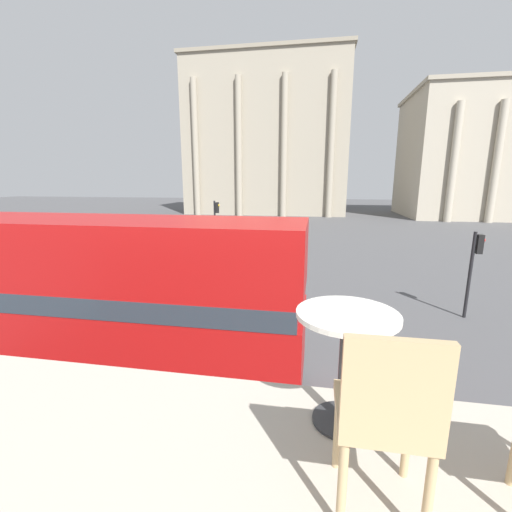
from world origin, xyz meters
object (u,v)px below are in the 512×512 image
at_px(cafe_chair_0, 385,413).
at_px(pedestrian_olive, 288,230).
at_px(double_decker_bus, 98,294).
at_px(plaza_building_left, 267,138).
at_px(traffic_light_mid, 216,221).
at_px(traffic_light_near, 474,262).
at_px(pedestrian_yellow, 252,233).
at_px(cafe_dining_table, 346,343).

xyz_separation_m(cafe_chair_0, pedestrian_olive, (-2.66, 27.49, -3.10)).
xyz_separation_m(double_decker_bus, plaza_building_left, (-2.87, 48.48, 9.31)).
bearing_deg(traffic_light_mid, pedestrian_olive, 58.30).
distance_m(plaza_building_left, traffic_light_near, 45.53).
height_order(traffic_light_near, pedestrian_yellow, traffic_light_near).
distance_m(double_decker_bus, cafe_chair_0, 8.26).
relative_size(plaza_building_left, traffic_light_near, 7.64).
relative_size(double_decker_bus, cafe_chair_0, 11.11).
bearing_deg(pedestrian_olive, plaza_building_left, 66.38).
height_order(plaza_building_left, traffic_light_near, plaza_building_left).
distance_m(double_decker_bus, plaza_building_left, 49.45).
relative_size(cafe_chair_0, traffic_light_mid, 0.24).
bearing_deg(double_decker_bus, pedestrian_yellow, 89.79).
distance_m(double_decker_bus, traffic_light_mid, 14.80).
bearing_deg(pedestrian_olive, double_decker_bus, -133.35).
relative_size(double_decker_bus, pedestrian_olive, 5.89).
height_order(double_decker_bus, pedestrian_olive, double_decker_bus).
bearing_deg(pedestrian_yellow, pedestrian_olive, 58.92).
bearing_deg(traffic_light_near, plaza_building_left, 108.13).
bearing_deg(plaza_building_left, pedestrian_yellow, -84.02).
bearing_deg(pedestrian_olive, pedestrian_yellow, -175.93).
xyz_separation_m(double_decker_bus, cafe_chair_0, (5.55, -5.87, 1.75)).
relative_size(double_decker_bus, traffic_light_near, 3.08).
height_order(traffic_light_mid, pedestrian_yellow, traffic_light_mid).
height_order(plaza_building_left, traffic_light_mid, plaza_building_left).
distance_m(traffic_light_near, traffic_light_mid, 15.03).
height_order(cafe_chair_0, traffic_light_near, cafe_chair_0).
bearing_deg(pedestrian_yellow, traffic_light_near, -31.58).
distance_m(traffic_light_near, pedestrian_olive, 17.49).
xyz_separation_m(plaza_building_left, pedestrian_yellow, (3.05, -29.12, -10.68)).
bearing_deg(double_decker_bus, traffic_light_mid, 95.59).
bearing_deg(pedestrian_yellow, cafe_dining_table, -58.84).
bearing_deg(traffic_light_mid, traffic_light_near, -34.79).
bearing_deg(cafe_dining_table, cafe_chair_0, -78.71).
xyz_separation_m(traffic_light_mid, pedestrian_olive, (4.25, 6.89, -1.49)).
xyz_separation_m(cafe_dining_table, pedestrian_yellow, (-5.26, 24.64, -3.14)).
height_order(double_decker_bus, cafe_chair_0, cafe_chair_0).
relative_size(traffic_light_near, pedestrian_yellow, 1.94).
xyz_separation_m(pedestrian_olive, pedestrian_yellow, (-2.72, -2.26, -0.01)).
xyz_separation_m(cafe_dining_table, traffic_light_near, (5.55, 11.43, -1.95)).
height_order(double_decker_bus, pedestrian_yellow, double_decker_bus).
bearing_deg(cafe_chair_0, double_decker_bus, 138.06).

